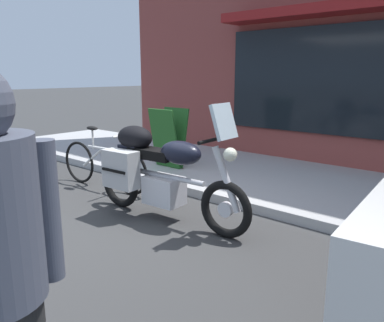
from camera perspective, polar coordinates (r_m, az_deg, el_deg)
The scene contains 4 objects.
ground_plane at distance 4.52m, azimuth -9.50°, elevation -8.94°, with size 80.00×80.00×0.00m, color #343434.
touring_motorcycle at distance 4.42m, azimuth -5.30°, elevation -1.24°, with size 2.18×0.75×1.38m.
parked_bicycle at distance 5.80m, azimuth -13.07°, elevation -0.53°, with size 1.74×0.48×0.91m.
sandwich_board_sign at distance 6.47m, azimuth -3.44°, elevation 3.45°, with size 0.55×0.42×0.98m.
Camera 1 is at (3.27, -2.65, 1.66)m, focal length 36.04 mm.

